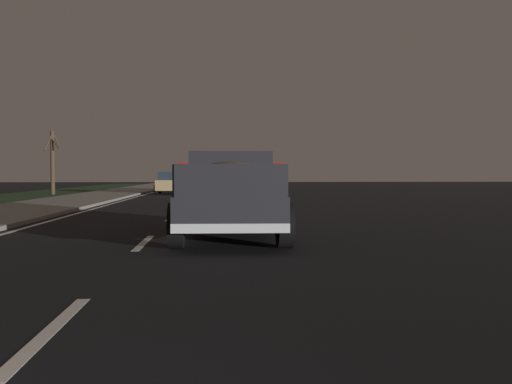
# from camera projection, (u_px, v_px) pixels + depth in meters

# --- Properties ---
(ground) EXTENTS (144.00, 144.00, 0.00)m
(ground) POSITION_uv_depth(u_px,v_px,m) (188.00, 201.00, 27.99)
(ground) COLOR black
(sidewalk_shoulder) EXTENTS (108.00, 4.00, 0.12)m
(sidewalk_shoulder) POSITION_uv_depth(u_px,v_px,m) (75.00, 200.00, 27.57)
(sidewalk_shoulder) COLOR gray
(sidewalk_shoulder) RESTS_ON ground
(lane_markings) EXTENTS (108.00, 3.54, 0.01)m
(lane_markings) POSITION_uv_depth(u_px,v_px,m) (142.00, 200.00, 29.43)
(lane_markings) COLOR silver
(lane_markings) RESTS_ON ground
(pickup_truck) EXTENTS (5.47, 2.38, 1.87)m
(pickup_truck) POSITION_uv_depth(u_px,v_px,m) (231.00, 192.00, 11.89)
(pickup_truck) COLOR #232328
(pickup_truck) RESTS_ON ground
(sedan_blue) EXTENTS (4.43, 2.08, 1.54)m
(sedan_blue) POSITION_uv_depth(u_px,v_px,m) (223.00, 182.00, 40.52)
(sedan_blue) COLOR navy
(sedan_blue) RESTS_ON ground
(sedan_tan) EXTENTS (4.42, 2.05, 1.54)m
(sedan_tan) POSITION_uv_depth(u_px,v_px,m) (171.00, 183.00, 38.03)
(sedan_tan) COLOR #9E845B
(sedan_tan) RESTS_ON ground
(bare_tree_far) EXTENTS (1.25, 1.07, 4.32)m
(bare_tree_far) POSITION_uv_depth(u_px,v_px,m) (53.00, 161.00, 37.08)
(bare_tree_far) COLOR #423323
(bare_tree_far) RESTS_ON ground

